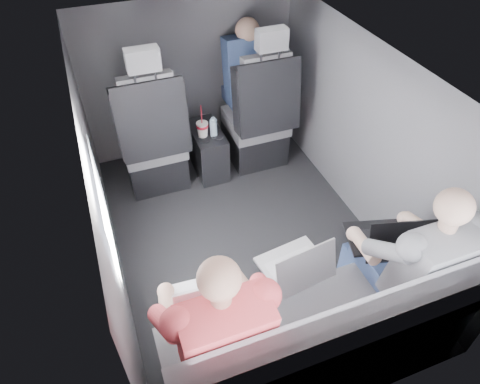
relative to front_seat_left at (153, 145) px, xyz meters
name	(u,v)px	position (x,y,z in m)	size (l,w,h in m)	color
floor	(244,238)	(0.45, -0.84, -0.40)	(2.60, 2.60, 0.00)	black
ceiling	(246,69)	(0.45, -0.84, 0.95)	(2.60, 2.60, 0.00)	#B2B2AD
panel_left	(102,202)	(-0.45, -0.84, 0.27)	(0.02, 2.60, 1.35)	#56565B
panel_right	(366,139)	(1.35, -0.84, 0.27)	(0.02, 2.60, 1.35)	#56565B
panel_front	(190,78)	(0.45, 0.46, 0.27)	(1.80, 0.02, 1.35)	#56565B
panel_back	(355,346)	(0.45, -2.14, 0.27)	(1.80, 0.02, 1.35)	#56565B
side_window	(104,207)	(-0.43, -1.14, 0.50)	(0.02, 0.75, 0.42)	white
seatbelt	(269,89)	(0.90, -0.17, 0.40)	(0.05, 0.01, 0.65)	black
front_seat_left	(153,145)	(0.00, 0.00, 0.00)	(0.52, 0.58, 1.26)	black
front_seat_right	(258,123)	(0.90, 0.00, 0.00)	(0.52, 0.58, 1.26)	black
center_console	(207,150)	(0.45, 0.04, -0.20)	(0.24, 0.48, 0.41)	black
rear_bench	(318,341)	(0.45, -1.90, -0.09)	(1.60, 0.57, 0.92)	#555559
soda_cup	(202,129)	(0.40, -0.03, 0.07)	(0.10, 0.10, 0.29)	white
water_bottle	(214,128)	(0.49, -0.05, 0.08)	(0.06, 0.06, 0.17)	#A0C2D8
laptop_white	(203,300)	(-0.09, -1.66, 0.23)	(0.30, 0.29, 0.22)	white
laptop_silver	(297,265)	(0.43, -1.63, 0.23)	(0.37, 0.34, 0.24)	#B5B5BA
laptop_black	(387,239)	(0.97, -1.65, 0.23)	(0.41, 0.41, 0.26)	black
passenger_rear_left	(215,326)	(-0.07, -1.81, 0.22)	(0.48, 0.61, 1.20)	#2D2D32
passenger_rear_right	(409,261)	(1.00, -1.81, 0.22)	(0.48, 0.60, 1.19)	navy
passenger_front_right	(247,72)	(0.89, 0.26, 0.35)	(0.38, 0.38, 0.76)	navy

